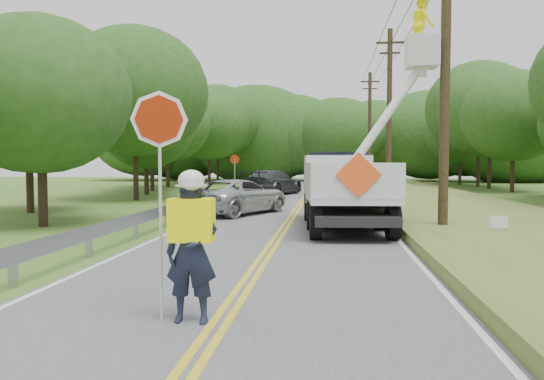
# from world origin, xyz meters

# --- Properties ---
(ground) EXTENTS (140.00, 140.00, 0.00)m
(ground) POSITION_xyz_m (0.00, 0.00, 0.00)
(ground) COLOR #3D6025
(ground) RESTS_ON ground
(road) EXTENTS (7.20, 96.00, 0.03)m
(road) POSITION_xyz_m (0.00, 14.00, 0.01)
(road) COLOR #4F4F51
(road) RESTS_ON ground
(guardrail) EXTENTS (0.18, 48.00, 0.77)m
(guardrail) POSITION_xyz_m (-4.02, 14.91, 0.55)
(guardrail) COLOR #989A9F
(guardrail) RESTS_ON ground
(utility_poles) EXTENTS (1.60, 43.30, 10.00)m
(utility_poles) POSITION_xyz_m (5.00, 17.02, 5.27)
(utility_poles) COLOR black
(utility_poles) RESTS_ON ground
(tall_grass_verge) EXTENTS (7.00, 96.00, 0.30)m
(tall_grass_verge) POSITION_xyz_m (7.10, 14.00, 0.15)
(tall_grass_verge) COLOR #466727
(tall_grass_verge) RESTS_ON ground
(treeline_left) EXTENTS (11.26, 55.55, 10.79)m
(treeline_left) POSITION_xyz_m (-10.85, 32.37, 5.70)
(treeline_left) COLOR #332319
(treeline_left) RESTS_ON ground
(treeline_horizon) EXTENTS (57.71, 15.32, 12.25)m
(treeline_horizon) POSITION_xyz_m (0.83, 56.16, 5.50)
(treeline_horizon) COLOR #214B16
(treeline_horizon) RESTS_ON ground
(flagger) EXTENTS (1.17, 0.48, 3.18)m
(flagger) POSITION_xyz_m (-0.40, -0.72, 1.15)
(flagger) COLOR #191E33
(flagger) RESTS_ON road
(bucket_truck) EXTENTS (4.28, 7.67, 7.24)m
(bucket_truck) POSITION_xyz_m (2.08, 11.07, 1.62)
(bucket_truck) COLOR black
(bucket_truck) RESTS_ON road
(suv_silver) EXTENTS (4.48, 5.89, 1.49)m
(suv_silver) POSITION_xyz_m (-2.40, 14.61, 0.76)
(suv_silver) COLOR #BABBC1
(suv_silver) RESTS_ON road
(suv_darkgrey) EXTENTS (4.13, 6.27, 1.69)m
(suv_darkgrey) POSITION_xyz_m (-2.30, 27.99, 0.86)
(suv_darkgrey) COLOR #36373C
(suv_darkgrey) RESTS_ON road
(stop_sign_permanent) EXTENTS (0.54, 0.24, 2.69)m
(stop_sign_permanent) POSITION_xyz_m (-3.96, 22.60, 1.80)
(stop_sign_permanent) COLOR #989A9F
(stop_sign_permanent) RESTS_ON ground
(yard_sign) EXTENTS (0.49, 0.04, 0.70)m
(yard_sign) POSITION_xyz_m (6.28, 7.73, 0.50)
(yard_sign) COLOR white
(yard_sign) RESTS_ON ground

